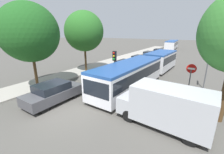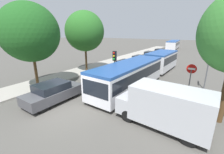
# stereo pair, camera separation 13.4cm
# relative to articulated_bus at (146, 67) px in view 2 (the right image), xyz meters

# --- Properties ---
(ground_plane) EXTENTS (200.00, 200.00, 0.00)m
(ground_plane) POSITION_rel_articulated_bus_xyz_m (-1.73, -9.73, -1.44)
(ground_plane) COLOR #4F4C47
(kerb_strip_left) EXTENTS (3.20, 53.00, 0.14)m
(kerb_strip_left) POSITION_rel_articulated_bus_xyz_m (-8.57, 11.78, -1.37)
(kerb_strip_left) COLOR #9E998E
(kerb_strip_left) RESTS_ON ground
(articulated_bus) EXTENTS (3.39, 16.92, 2.50)m
(articulated_bus) POSITION_rel_articulated_bus_xyz_m (0.00, 0.00, 0.00)
(articulated_bus) COLOR silver
(articulated_bus) RESTS_ON ground
(city_bus_rear) EXTENTS (3.35, 11.66, 2.48)m
(city_bus_rear) POSITION_rel_articulated_bus_xyz_m (-3.69, 33.28, -0.01)
(city_bus_rear) COLOR silver
(city_bus_rear) RESTS_ON ground
(queued_car_graphite) EXTENTS (1.98, 4.42, 1.52)m
(queued_car_graphite) POSITION_rel_articulated_bus_xyz_m (-3.90, -8.99, -0.67)
(queued_car_graphite) COLOR #47474C
(queued_car_graphite) RESTS_ON ground
(queued_car_silver) EXTENTS (1.81, 4.04, 1.39)m
(queued_car_silver) POSITION_rel_articulated_bus_xyz_m (-3.73, -3.26, -0.74)
(queued_car_silver) COLOR #B7BABF
(queued_car_silver) RESTS_ON ground
(queued_car_red) EXTENTS (1.91, 4.27, 1.47)m
(queued_car_red) POSITION_rel_articulated_bus_xyz_m (-3.67, 2.22, -0.70)
(queued_car_red) COLOR #B21E19
(queued_car_red) RESTS_ON ground
(queued_car_green) EXTENTS (1.90, 4.25, 1.46)m
(queued_car_green) POSITION_rel_articulated_bus_xyz_m (-3.66, 7.15, -0.70)
(queued_car_green) COLOR #236638
(queued_car_green) RESTS_ON ground
(queued_car_tan) EXTENTS (1.91, 4.27, 1.47)m
(queued_car_tan) POSITION_rel_articulated_bus_xyz_m (-3.89, 12.93, -0.70)
(queued_car_tan) COLOR tan
(queued_car_tan) RESTS_ON ground
(queued_car_navy) EXTENTS (1.83, 4.08, 1.40)m
(queued_car_navy) POSITION_rel_articulated_bus_xyz_m (-3.75, 18.95, -0.73)
(queued_car_navy) COLOR navy
(queued_car_navy) RESTS_ON ground
(white_van) EXTENTS (5.13, 2.32, 2.31)m
(white_van) POSITION_rel_articulated_bus_xyz_m (3.93, -7.62, -0.20)
(white_van) COLOR #B7BABF
(white_van) RESTS_ON ground
(traffic_light) EXTENTS (0.33, 0.37, 3.40)m
(traffic_light) POSITION_rel_articulated_bus_xyz_m (-1.88, -3.51, 1.06)
(traffic_light) COLOR #56595E
(traffic_light) RESTS_ON ground
(no_entry_sign) EXTENTS (0.70, 0.08, 2.82)m
(no_entry_sign) POSITION_rel_articulated_bus_xyz_m (4.60, -3.05, 0.44)
(no_entry_sign) COLOR #56595E
(no_entry_sign) RESTS_ON ground
(direction_sign_post) EXTENTS (0.11, 1.40, 3.60)m
(direction_sign_post) POSITION_rel_articulated_bus_xyz_m (5.64, 0.16, 1.11)
(direction_sign_post) COLOR #56595E
(direction_sign_post) RESTS_ON ground
(tree_left_near) EXTENTS (4.94, 4.94, 7.53)m
(tree_left_near) POSITION_rel_articulated_bus_xyz_m (-7.63, -7.94, 3.47)
(tree_left_near) COLOR #51381E
(tree_left_near) RESTS_ON ground
(tree_left_mid) EXTENTS (4.81, 4.81, 7.60)m
(tree_left_mid) POSITION_rel_articulated_bus_xyz_m (-7.89, -0.82, 3.70)
(tree_left_mid) COLOR #51381E
(tree_left_mid) RESTS_ON ground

